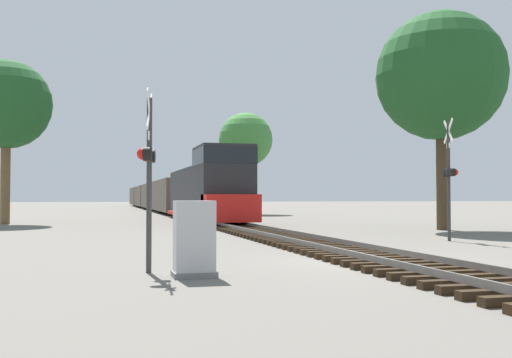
# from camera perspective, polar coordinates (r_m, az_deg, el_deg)

# --- Properties ---
(ground_plane) EXTENTS (400.00, 400.00, 0.00)m
(ground_plane) POSITION_cam_1_polar(r_m,az_deg,el_deg) (15.89, 11.25, -7.73)
(ground_plane) COLOR #666059
(rail_track_bed) EXTENTS (2.60, 160.00, 0.31)m
(rail_track_bed) POSITION_cam_1_polar(r_m,az_deg,el_deg) (15.87, 11.25, -7.25)
(rail_track_bed) COLOR black
(rail_track_bed) RESTS_ON ground
(freight_train) EXTENTS (3.07, 88.85, 4.62)m
(freight_train) POSITION_cam_1_polar(r_m,az_deg,el_deg) (73.73, -9.21, -1.57)
(freight_train) COLOR #232326
(freight_train) RESTS_ON ground
(crossing_signal_near) EXTENTS (0.47, 1.02, 4.04)m
(crossing_signal_near) POSITION_cam_1_polar(r_m,az_deg,el_deg) (13.45, -10.24, 1.37)
(crossing_signal_near) COLOR #333333
(crossing_signal_near) RESTS_ON ground
(crossing_signal_far) EXTENTS (0.49, 1.01, 4.65)m
(crossing_signal_far) POSITION_cam_1_polar(r_m,az_deg,el_deg) (23.90, 17.95, 0.47)
(crossing_signal_far) COLOR #333333
(crossing_signal_far) RESTS_ON ground
(relay_cabinet) EXTENTS (0.90, 0.70, 1.60)m
(relay_cabinet) POSITION_cam_1_polar(r_m,az_deg,el_deg) (12.63, -5.90, -5.73)
(relay_cabinet) COLOR slate
(relay_cabinet) RESTS_ON ground
(tree_far_right) EXTENTS (6.58, 6.58, 11.16)m
(tree_far_right) POSITION_cam_1_polar(r_m,az_deg,el_deg) (32.42, 17.18, 9.32)
(tree_far_right) COLOR #473521
(tree_far_right) RESTS_ON ground
(tree_mid_background) EXTENTS (5.56, 5.56, 10.26)m
(tree_mid_background) POSITION_cam_1_polar(r_m,az_deg,el_deg) (40.76, -22.69, 6.52)
(tree_mid_background) COLOR brown
(tree_mid_background) RESTS_ON ground
(tree_deep_background) EXTENTS (5.32, 5.32, 10.02)m
(tree_deep_background) POSITION_cam_1_polar(r_m,az_deg,el_deg) (59.27, -0.99, 3.76)
(tree_deep_background) COLOR #473521
(tree_deep_background) RESTS_ON ground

